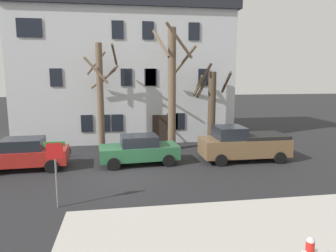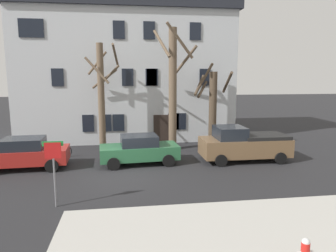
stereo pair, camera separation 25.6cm
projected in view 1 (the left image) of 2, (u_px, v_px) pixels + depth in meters
The scene contains 11 objects.
ground_plane at pixel (124, 176), 15.48m from camera, with size 120.00×120.00×0.00m, color #262628.
building_main at pixel (125, 66), 24.73m from camera, with size 16.49×6.85×11.11m.
tree_bare_near at pixel (101, 93), 20.30m from camera, with size 2.20×2.40×6.98m.
tree_bare_mid at pixel (172, 86), 20.33m from camera, with size 2.88×2.91×8.12m.
tree_bare_far at pixel (211, 105), 21.23m from camera, with size 2.54×2.48×5.79m.
car_red_sedan at pixel (23, 154), 16.46m from camera, with size 4.58×2.27×1.67m.
car_green_sedan at pixel (139, 150), 17.47m from camera, with size 4.47×2.29×1.64m.
pickup_truck_brown at pixel (243, 144), 18.22m from camera, with size 5.09×2.29×2.03m.
fire_hydrant at pixel (310, 250), 8.05m from camera, with size 0.42×0.22×0.74m.
street_sign_pole at pixel (55, 162), 11.53m from camera, with size 0.76×0.07×2.55m.
bicycle_leaning at pixel (56, 152), 18.71m from camera, with size 1.72×0.43×1.03m.
Camera 1 is at (-0.13, -15.03, 4.99)m, focal length 33.30 mm.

